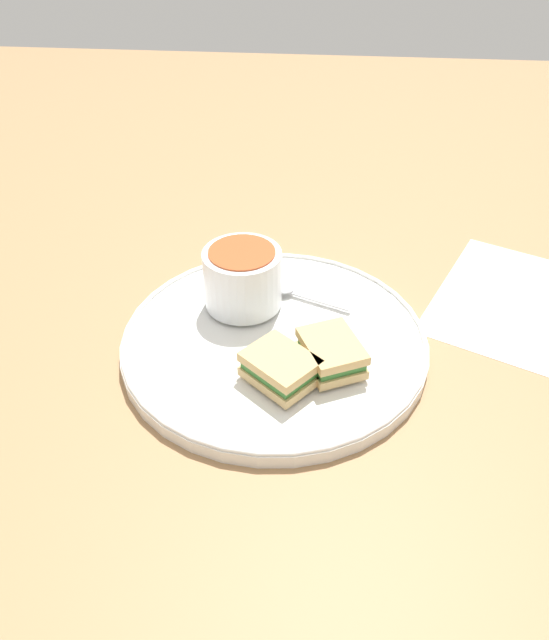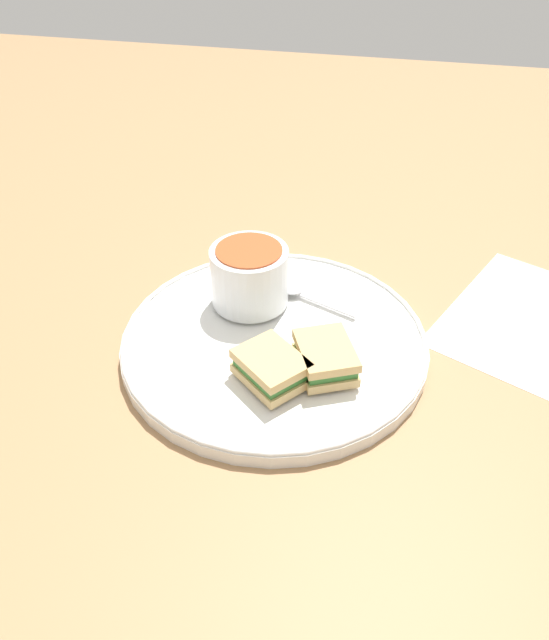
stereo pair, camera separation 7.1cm
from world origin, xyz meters
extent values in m
plane|color=#9E754C|center=(0.00, 0.00, 0.00)|extent=(2.40, 2.40, 0.00)
cylinder|color=white|center=(0.00, 0.00, 0.01)|extent=(0.36, 0.36, 0.02)
torus|color=white|center=(0.00, 0.00, 0.02)|extent=(0.35, 0.35, 0.01)
cylinder|color=white|center=(0.04, -0.06, 0.02)|extent=(0.05, 0.05, 0.01)
cylinder|color=white|center=(0.04, -0.06, 0.06)|extent=(0.09, 0.09, 0.07)
cylinder|color=#B74C23|center=(0.04, -0.06, 0.09)|extent=(0.08, 0.08, 0.01)
cube|color=silver|center=(-0.05, -0.07, 0.02)|extent=(0.08, 0.04, 0.00)
ellipsoid|color=silver|center=(0.00, -0.09, 0.02)|extent=(0.04, 0.03, 0.01)
cube|color=tan|center=(-0.01, 0.07, 0.03)|extent=(0.09, 0.09, 0.01)
cube|color=#33702D|center=(-0.01, 0.07, 0.04)|extent=(0.08, 0.08, 0.01)
cube|color=tan|center=(-0.01, 0.07, 0.05)|extent=(0.09, 0.09, 0.01)
cube|color=tan|center=(-0.07, 0.04, 0.03)|extent=(0.08, 0.09, 0.01)
cube|color=#33702D|center=(-0.07, 0.04, 0.04)|extent=(0.08, 0.08, 0.01)
cube|color=tan|center=(-0.07, 0.04, 0.05)|extent=(0.08, 0.09, 0.01)
cube|color=white|center=(-0.30, -0.12, 0.00)|extent=(0.28, 0.31, 0.00)
camera|label=1|loc=(-0.05, 0.55, 0.48)|focal=35.00mm
camera|label=2|loc=(-0.12, 0.54, 0.48)|focal=35.00mm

